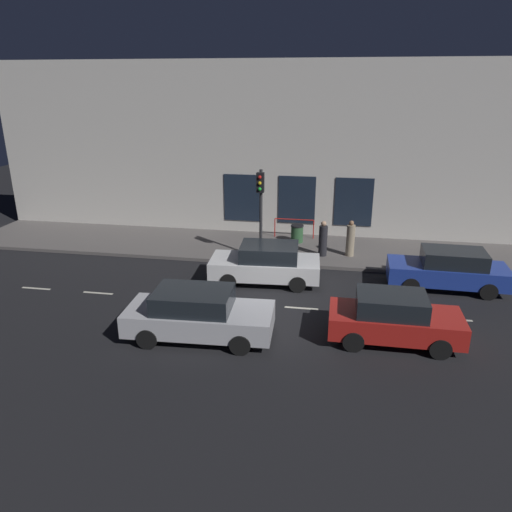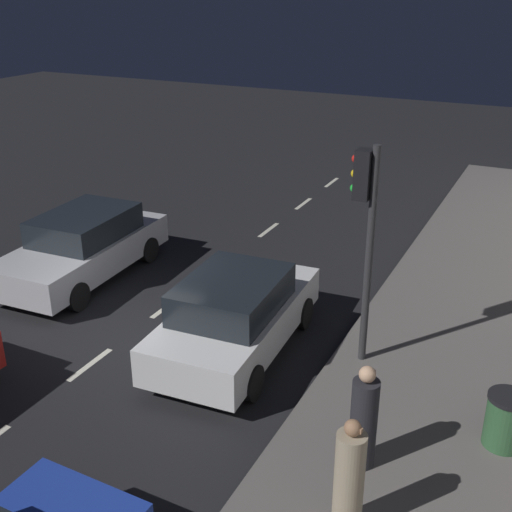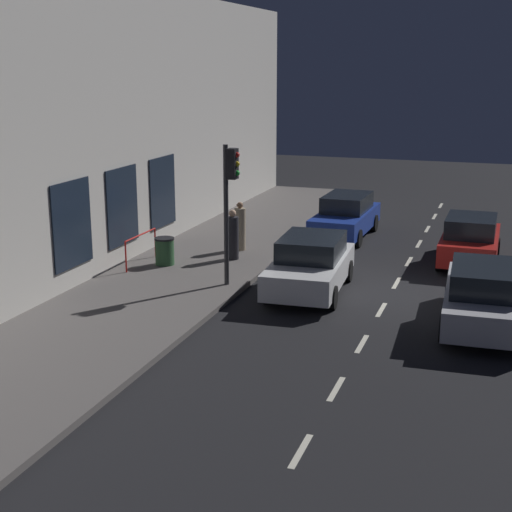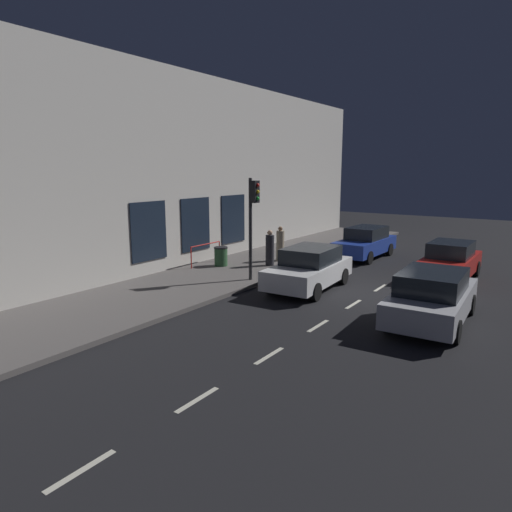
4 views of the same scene
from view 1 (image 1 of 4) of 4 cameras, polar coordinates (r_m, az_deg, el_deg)
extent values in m
plane|color=black|center=(17.60, 2.10, -5.91)|extent=(60.00, 60.00, 0.00)
cube|color=#5B5654|center=(23.33, 4.18, 0.84)|extent=(4.50, 32.00, 0.15)
cube|color=beige|center=(24.84, 5.04, 12.11)|extent=(0.60, 32.00, 8.69)
cube|color=#192333|center=(24.87, 11.39, 6.22)|extent=(0.04, 1.88, 2.43)
cube|color=#192333|center=(24.94, 4.81, 6.58)|extent=(0.04, 1.88, 2.43)
cube|color=#192333|center=(25.33, -1.66, 6.85)|extent=(0.04, 1.88, 2.43)
cube|color=beige|center=(17.96, 22.25, -6.92)|extent=(0.12, 1.20, 0.01)
cube|color=beige|center=(17.55, 13.91, -6.59)|extent=(0.12, 1.20, 0.01)
cube|color=beige|center=(17.51, 5.36, -6.11)|extent=(0.12, 1.20, 0.01)
cube|color=beige|center=(17.86, -3.02, -5.51)|extent=(0.12, 1.20, 0.01)
cube|color=beige|center=(18.56, -10.90, -4.84)|extent=(0.12, 1.20, 0.01)
cube|color=beige|center=(19.59, -18.07, -4.15)|extent=(0.12, 1.20, 0.01)
cube|color=beige|center=(20.90, -24.42, -3.48)|extent=(0.12, 1.20, 0.01)
cylinder|color=#2D2D30|center=(21.23, 0.58, 4.82)|extent=(0.14, 0.14, 3.99)
cube|color=black|center=(20.71, 0.51, 8.63)|extent=(0.26, 0.32, 0.84)
sphere|color=red|center=(20.52, 0.44, 9.24)|extent=(0.15, 0.15, 0.15)
sphere|color=gold|center=(20.57, 0.44, 8.55)|extent=(0.15, 0.15, 0.15)
sphere|color=green|center=(20.62, 0.44, 7.86)|extent=(0.15, 0.15, 0.15)
cube|color=silver|center=(19.44, 1.05, -1.31)|extent=(2.13, 4.44, 0.70)
cube|color=black|center=(19.21, 1.58, 0.48)|extent=(1.78, 2.35, 0.60)
cylinder|color=black|center=(18.92, -3.27, -2.97)|extent=(0.26, 0.65, 0.64)
cylinder|color=black|center=(20.52, -2.47, -1.09)|extent=(0.26, 0.65, 0.64)
cylinder|color=black|center=(18.68, 4.91, -3.32)|extent=(0.26, 0.65, 0.64)
cylinder|color=black|center=(20.30, 5.06, -1.39)|extent=(0.26, 0.65, 0.64)
cube|color=red|center=(15.65, 15.99, -7.59)|extent=(1.72, 4.01, 0.70)
cube|color=black|center=(15.35, 15.62, -5.41)|extent=(1.51, 2.09, 0.60)
cylinder|color=black|center=(16.69, 19.91, -7.46)|extent=(0.22, 0.64, 0.64)
cylinder|color=black|center=(15.31, 20.85, -10.15)|extent=(0.22, 0.64, 0.64)
cylinder|color=black|center=(16.40, 11.29, -7.08)|extent=(0.22, 0.64, 0.64)
cylinder|color=black|center=(14.99, 11.37, -9.81)|extent=(0.22, 0.64, 0.64)
cube|color=#1E389E|center=(20.23, 21.50, -1.89)|extent=(1.82, 4.50, 0.70)
cube|color=black|center=(20.05, 22.23, -0.19)|extent=(1.56, 2.35, 0.60)
cylinder|color=black|center=(19.39, 17.75, -3.35)|extent=(0.24, 0.65, 0.64)
cylinder|color=black|center=(20.86, 17.32, -1.66)|extent=(0.24, 0.65, 0.64)
cylinder|color=black|center=(19.94, 25.65, -3.78)|extent=(0.24, 0.65, 0.64)
cylinder|color=black|center=(21.37, 24.69, -2.11)|extent=(0.24, 0.65, 0.64)
cube|color=#B7B7BC|center=(15.42, -6.62, -7.33)|extent=(2.10, 4.66, 0.70)
cube|color=black|center=(15.18, -7.39, -5.09)|extent=(1.78, 2.45, 0.60)
cylinder|color=black|center=(16.09, -0.88, -7.21)|extent=(0.25, 0.65, 0.64)
cylinder|color=black|center=(14.55, -1.87, -10.36)|extent=(0.25, 0.65, 0.64)
cylinder|color=black|center=(16.69, -10.64, -6.54)|extent=(0.25, 0.65, 0.64)
cylinder|color=black|center=(15.21, -12.65, -9.45)|extent=(0.25, 0.65, 0.64)
cylinder|color=#232328|center=(22.17, 7.87, 1.77)|extent=(0.52, 0.52, 1.39)
sphere|color=tan|center=(21.93, 7.97, 3.78)|extent=(0.23, 0.23, 0.23)
cube|color=tan|center=(21.98, 7.71, 3.83)|extent=(0.08, 0.07, 0.07)
cylinder|color=gray|center=(22.35, 11.03, 1.80)|extent=(0.41, 0.41, 1.44)
sphere|color=#936B4C|center=(22.12, 11.16, 3.83)|extent=(0.21, 0.21, 0.21)
cube|color=#936B4C|center=(22.21, 11.19, 3.90)|extent=(0.04, 0.06, 0.06)
cylinder|color=#2D5633|center=(24.02, 4.84, 2.57)|extent=(0.59, 0.59, 0.80)
cylinder|color=black|center=(23.90, 4.87, 3.56)|extent=(0.62, 0.62, 0.06)
cylinder|color=red|center=(24.63, 6.77, 3.12)|extent=(0.05, 0.05, 0.95)
cylinder|color=red|center=(24.80, 2.22, 3.36)|extent=(0.05, 0.05, 0.95)
cylinder|color=red|center=(24.56, 4.52, 4.30)|extent=(0.05, 1.97, 0.05)
camera|label=2|loc=(24.04, 27.25, 15.26)|focal=45.64mm
camera|label=3|loc=(25.78, -51.45, 9.62)|focal=52.36mm
camera|label=4|loc=(20.51, -49.65, 3.92)|focal=31.79mm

